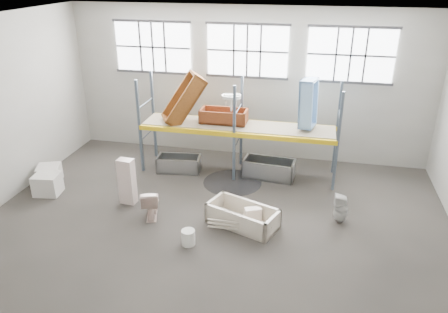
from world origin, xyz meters
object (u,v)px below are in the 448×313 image
(cistern_tall, at_px, (127,181))
(toilet_white, at_px, (341,209))
(rust_tub_flat, at_px, (224,116))
(blue_tub_upright, at_px, (308,103))
(bathtub_beige, at_px, (243,216))
(carton_near, at_px, (47,184))
(steel_tub_left, at_px, (179,164))
(toilet_beige, at_px, (151,203))
(bucket, at_px, (188,237))
(steel_tub_right, at_px, (269,169))

(cistern_tall, xyz_separation_m, toilet_white, (5.76, 0.25, -0.27))
(toilet_white, distance_m, rust_tub_flat, 4.62)
(blue_tub_upright, bearing_deg, rust_tub_flat, 179.81)
(bathtub_beige, distance_m, carton_near, 5.84)
(steel_tub_left, xyz_separation_m, carton_near, (-3.25, -2.28, 0.05))
(toilet_beige, height_order, bucket, toilet_beige)
(bathtub_beige, distance_m, rust_tub_flat, 3.72)
(cistern_tall, bearing_deg, steel_tub_left, 77.06)
(cistern_tall, xyz_separation_m, rust_tub_flat, (2.12, 2.72, 1.16))
(toilet_white, height_order, blue_tub_upright, blue_tub_upright)
(bathtub_beige, bearing_deg, cistern_tall, -166.47)
(blue_tub_upright, bearing_deg, bathtub_beige, -113.31)
(blue_tub_upright, bearing_deg, cistern_tall, -149.86)
(blue_tub_upright, bearing_deg, carton_near, -159.06)
(bathtub_beige, relative_size, carton_near, 2.54)
(carton_near, bearing_deg, toilet_white, 1.98)
(toilet_beige, relative_size, rust_tub_flat, 0.57)
(cistern_tall, bearing_deg, carton_near, -173.78)
(toilet_beige, height_order, steel_tub_left, toilet_beige)
(toilet_beige, xyz_separation_m, rust_tub_flat, (1.24, 3.28, 1.41))
(toilet_white, bearing_deg, steel_tub_right, -137.64)
(steel_tub_left, bearing_deg, toilet_white, -21.70)
(bathtub_beige, distance_m, blue_tub_upright, 4.04)
(blue_tub_upright, bearing_deg, toilet_white, -66.24)
(toilet_white, bearing_deg, bucket, -64.97)
(toilet_beige, xyz_separation_m, bucket, (1.32, -0.99, -0.22))
(toilet_white, relative_size, steel_tub_right, 0.50)
(toilet_white, distance_m, carton_near, 8.27)
(rust_tub_flat, bearing_deg, blue_tub_upright, -0.19)
(steel_tub_left, xyz_separation_m, blue_tub_upright, (3.93, 0.47, 2.14))
(bucket, bearing_deg, bathtub_beige, 45.07)
(steel_tub_right, bearing_deg, bathtub_beige, -96.36)
(steel_tub_left, bearing_deg, blue_tub_upright, 6.79)
(bathtub_beige, xyz_separation_m, toilet_white, (2.44, 0.69, 0.13))
(steel_tub_left, relative_size, bucket, 3.57)
(bucket, bearing_deg, carton_near, 162.20)
(toilet_beige, bearing_deg, bathtub_beige, 164.87)
(toilet_beige, bearing_deg, steel_tub_left, -105.18)
(toilet_beige, relative_size, cistern_tall, 0.62)
(cistern_tall, bearing_deg, steel_tub_right, 39.23)
(toilet_white, xyz_separation_m, steel_tub_right, (-2.12, 2.18, -0.10))
(rust_tub_flat, height_order, blue_tub_upright, blue_tub_upright)
(steel_tub_left, bearing_deg, bucket, -68.93)
(rust_tub_flat, bearing_deg, toilet_beige, -110.67)
(bathtub_beige, height_order, cistern_tall, cistern_tall)
(cistern_tall, distance_m, steel_tub_left, 2.41)
(toilet_white, distance_m, blue_tub_upright, 3.35)
(toilet_white, relative_size, bucket, 2.04)
(toilet_white, bearing_deg, blue_tub_upright, -158.10)
(cistern_tall, distance_m, carton_near, 2.53)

